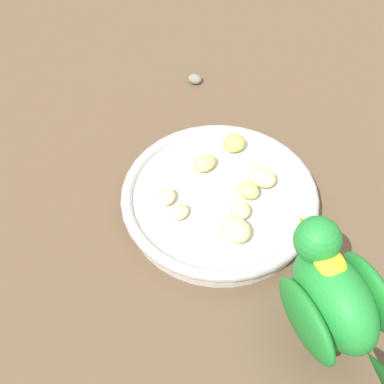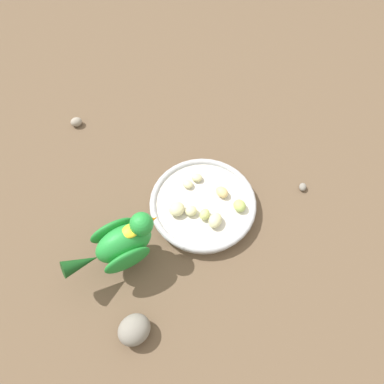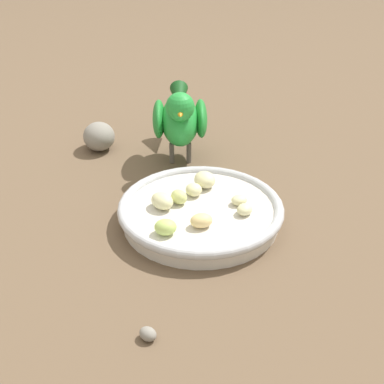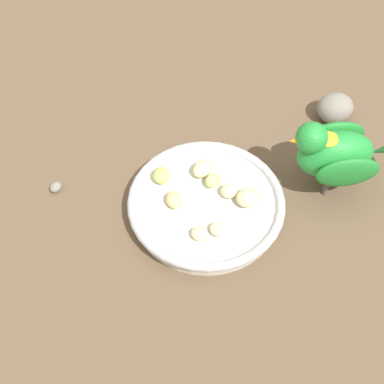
{
  "view_description": "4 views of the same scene",
  "coord_description": "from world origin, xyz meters",
  "px_view_note": "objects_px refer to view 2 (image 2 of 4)",
  "views": [
    {
      "loc": [
        -0.46,
        -0.07,
        0.58
      ],
      "look_at": [
        -0.04,
        0.05,
        0.05
      ],
      "focal_mm": 54.6,
      "sensor_mm": 36.0,
      "label": 1
    },
    {
      "loc": [
        0.04,
        -0.41,
        0.8
      ],
      "look_at": [
        -0.04,
        0.02,
        0.07
      ],
      "focal_mm": 36.21,
      "sensor_mm": 36.0,
      "label": 2
    },
    {
      "loc": [
        0.55,
        0.44,
        0.47
      ],
      "look_at": [
        -0.02,
        -0.0,
        0.04
      ],
      "focal_mm": 53.23,
      "sensor_mm": 36.0,
      "label": 3
    },
    {
      "loc": [
        -0.26,
        0.44,
        0.69
      ],
      "look_at": [
        -0.01,
        0.04,
        0.07
      ],
      "focal_mm": 50.05,
      "sensor_mm": 36.0,
      "label": 4
    }
  ],
  "objects_px": {
    "apple_piece_2": "(177,209)",
    "parrot": "(122,243)",
    "apple_piece_0": "(191,211)",
    "apple_piece_7": "(240,206)",
    "apple_piece_1": "(205,214)",
    "rock_large": "(134,330)",
    "pebble_1": "(303,187)",
    "apple_piece_3": "(222,192)",
    "apple_piece_5": "(197,178)",
    "feeding_bowl": "(203,205)",
    "apple_piece_4": "(188,184)",
    "pebble_0": "(76,122)",
    "apple_piece_6": "(215,220)"
  },
  "relations": [
    {
      "from": "apple_piece_1",
      "to": "apple_piece_5",
      "type": "height_order",
      "value": "apple_piece_1"
    },
    {
      "from": "feeding_bowl",
      "to": "apple_piece_3",
      "type": "height_order",
      "value": "apple_piece_3"
    },
    {
      "from": "apple_piece_4",
      "to": "parrot",
      "type": "relative_size",
      "value": 0.14
    },
    {
      "from": "apple_piece_1",
      "to": "rock_large",
      "type": "bearing_deg",
      "value": -109.2
    },
    {
      "from": "parrot",
      "to": "pebble_1",
      "type": "relative_size",
      "value": 8.3
    },
    {
      "from": "apple_piece_0",
      "to": "apple_piece_7",
      "type": "height_order",
      "value": "apple_piece_7"
    },
    {
      "from": "apple_piece_3",
      "to": "parrot",
      "type": "height_order",
      "value": "parrot"
    },
    {
      "from": "apple_piece_5",
      "to": "apple_piece_0",
      "type": "bearing_deg",
      "value": -88.14
    },
    {
      "from": "apple_piece_6",
      "to": "apple_piece_7",
      "type": "distance_m",
      "value": 0.07
    },
    {
      "from": "pebble_0",
      "to": "apple_piece_4",
      "type": "bearing_deg",
      "value": -24.39
    },
    {
      "from": "apple_piece_5",
      "to": "parrot",
      "type": "bearing_deg",
      "value": -118.51
    },
    {
      "from": "apple_piece_2",
      "to": "pebble_1",
      "type": "distance_m",
      "value": 0.31
    },
    {
      "from": "apple_piece_3",
      "to": "apple_piece_6",
      "type": "distance_m",
      "value": 0.08
    },
    {
      "from": "apple_piece_1",
      "to": "parrot",
      "type": "xyz_separation_m",
      "value": [
        -0.15,
        -0.12,
        0.05
      ]
    },
    {
      "from": "apple_piece_1",
      "to": "apple_piece_2",
      "type": "relative_size",
      "value": 0.74
    },
    {
      "from": "apple_piece_3",
      "to": "apple_piece_6",
      "type": "xyz_separation_m",
      "value": [
        -0.0,
        -0.07,
        0.0
      ]
    },
    {
      "from": "apple_piece_0",
      "to": "apple_piece_2",
      "type": "distance_m",
      "value": 0.03
    },
    {
      "from": "rock_large",
      "to": "pebble_0",
      "type": "relative_size",
      "value": 2.19
    },
    {
      "from": "rock_large",
      "to": "pebble_0",
      "type": "distance_m",
      "value": 0.57
    },
    {
      "from": "apple_piece_0",
      "to": "apple_piece_7",
      "type": "distance_m",
      "value": 0.11
    },
    {
      "from": "apple_piece_7",
      "to": "parrot",
      "type": "xyz_separation_m",
      "value": [
        -0.22,
        -0.15,
        0.05
      ]
    },
    {
      "from": "apple_piece_4",
      "to": "pebble_1",
      "type": "bearing_deg",
      "value": 12.15
    },
    {
      "from": "apple_piece_1",
      "to": "apple_piece_3",
      "type": "distance_m",
      "value": 0.07
    },
    {
      "from": "apple_piece_3",
      "to": "apple_piece_5",
      "type": "bearing_deg",
      "value": 155.22
    },
    {
      "from": "apple_piece_0",
      "to": "pebble_0",
      "type": "height_order",
      "value": "apple_piece_0"
    },
    {
      "from": "apple_piece_0",
      "to": "pebble_1",
      "type": "relative_size",
      "value": 1.23
    },
    {
      "from": "apple_piece_1",
      "to": "apple_piece_3",
      "type": "relative_size",
      "value": 0.86
    },
    {
      "from": "apple_piece_0",
      "to": "apple_piece_2",
      "type": "xyz_separation_m",
      "value": [
        -0.03,
        -0.0,
        0.0
      ]
    },
    {
      "from": "apple_piece_4",
      "to": "apple_piece_7",
      "type": "relative_size",
      "value": 0.81
    },
    {
      "from": "apple_piece_0",
      "to": "parrot",
      "type": "distance_m",
      "value": 0.18
    },
    {
      "from": "apple_piece_3",
      "to": "pebble_1",
      "type": "relative_size",
      "value": 1.47
    },
    {
      "from": "apple_piece_2",
      "to": "pebble_1",
      "type": "xyz_separation_m",
      "value": [
        0.28,
        0.13,
        -0.03
      ]
    },
    {
      "from": "apple_piece_2",
      "to": "parrot",
      "type": "xyz_separation_m",
      "value": [
        -0.09,
        -0.12,
        0.05
      ]
    },
    {
      "from": "apple_piece_6",
      "to": "pebble_1",
      "type": "bearing_deg",
      "value": 36.38
    },
    {
      "from": "apple_piece_1",
      "to": "apple_piece_2",
      "type": "xyz_separation_m",
      "value": [
        -0.06,
        0.0,
        0.0
      ]
    },
    {
      "from": "apple_piece_1",
      "to": "rock_large",
      "type": "relative_size",
      "value": 0.41
    },
    {
      "from": "rock_large",
      "to": "apple_piece_5",
      "type": "bearing_deg",
      "value": 80.82
    },
    {
      "from": "apple_piece_7",
      "to": "pebble_0",
      "type": "relative_size",
      "value": 1.02
    },
    {
      "from": "apple_piece_2",
      "to": "rock_large",
      "type": "relative_size",
      "value": 0.55
    },
    {
      "from": "parrot",
      "to": "apple_piece_1",
      "type": "bearing_deg",
      "value": -1.42
    },
    {
      "from": "feeding_bowl",
      "to": "pebble_1",
      "type": "xyz_separation_m",
      "value": [
        0.23,
        0.1,
        -0.01
      ]
    },
    {
      "from": "apple_piece_4",
      "to": "apple_piece_7",
      "type": "distance_m",
      "value": 0.13
    },
    {
      "from": "feeding_bowl",
      "to": "parrot",
      "type": "relative_size",
      "value": 1.38
    },
    {
      "from": "apple_piece_7",
      "to": "parrot",
      "type": "distance_m",
      "value": 0.27
    },
    {
      "from": "feeding_bowl",
      "to": "apple_piece_1",
      "type": "bearing_deg",
      "value": -74.69
    },
    {
      "from": "apple_piece_0",
      "to": "apple_piece_4",
      "type": "xyz_separation_m",
      "value": [
        -0.02,
        0.07,
        -0.0
      ]
    },
    {
      "from": "feeding_bowl",
      "to": "rock_large",
      "type": "height_order",
      "value": "rock_large"
    },
    {
      "from": "apple_piece_2",
      "to": "parrot",
      "type": "height_order",
      "value": "parrot"
    },
    {
      "from": "apple_piece_4",
      "to": "pebble_1",
      "type": "relative_size",
      "value": 1.15
    },
    {
      "from": "apple_piece_2",
      "to": "apple_piece_4",
      "type": "bearing_deg",
      "value": 81.4
    }
  ]
}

